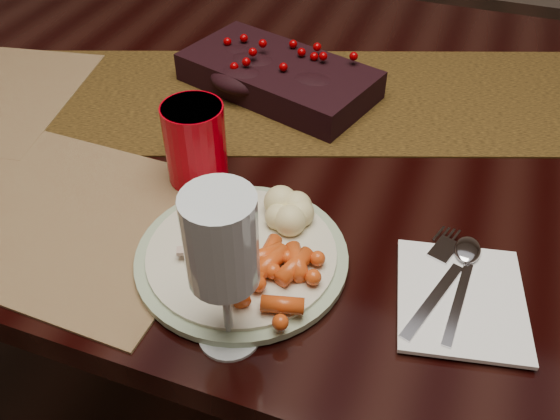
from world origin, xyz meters
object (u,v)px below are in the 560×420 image
(dinner_plate, at_px, (242,255))
(centerpiece, at_px, (278,72))
(placemat_main, at_px, (60,215))
(mashed_potatoes, at_px, (286,202))
(red_cup, at_px, (195,143))
(turkey_shreds, at_px, (216,248))
(dining_table, at_px, (344,285))
(wine_glass, at_px, (224,275))
(baby_carrots, at_px, (284,278))
(napkin, at_px, (461,299))

(dinner_plate, bearing_deg, centerpiece, 103.92)
(placemat_main, bearing_deg, mashed_potatoes, 17.58)
(dinner_plate, relative_size, red_cup, 2.24)
(placemat_main, height_order, dinner_plate, dinner_plate)
(placemat_main, bearing_deg, turkey_shreds, -0.03)
(placemat_main, bearing_deg, dinner_plate, 3.28)
(dining_table, xyz_separation_m, placemat_main, (-0.31, -0.33, 0.38))
(mashed_potatoes, relative_size, red_cup, 0.76)
(turkey_shreds, xyz_separation_m, wine_glass, (0.05, -0.09, 0.07))
(baby_carrots, xyz_separation_m, wine_glass, (-0.03, -0.07, 0.07))
(centerpiece, relative_size, turkey_shreds, 4.93)
(placemat_main, xyz_separation_m, dinner_plate, (0.25, 0.01, 0.01))
(placemat_main, distance_m, red_cup, 0.20)
(mashed_potatoes, distance_m, turkey_shreds, 0.10)
(baby_carrots, height_order, napkin, baby_carrots)
(turkey_shreds, xyz_separation_m, red_cup, (-0.09, 0.14, 0.03))
(napkin, distance_m, red_cup, 0.38)
(dinner_plate, height_order, turkey_shreds, turkey_shreds)
(dining_table, xyz_separation_m, turkey_shreds, (-0.09, -0.34, 0.40))
(centerpiece, relative_size, red_cup, 2.82)
(mashed_potatoes, xyz_separation_m, wine_glass, (0.00, -0.17, 0.05))
(dining_table, distance_m, mashed_potatoes, 0.49)
(dinner_plate, relative_size, napkin, 1.56)
(centerpiece, relative_size, napkin, 1.96)
(placemat_main, height_order, red_cup, red_cup)
(mashed_potatoes, bearing_deg, napkin, -12.01)
(mashed_potatoes, height_order, wine_glass, wine_glass)
(baby_carrots, height_order, wine_glass, wine_glass)
(napkin, xyz_separation_m, wine_glass, (-0.22, -0.13, 0.09))
(placemat_main, bearing_deg, baby_carrots, -2.74)
(placemat_main, distance_m, napkin, 0.50)
(centerpiece, height_order, napkin, centerpiece)
(placemat_main, xyz_separation_m, mashed_potatoes, (0.28, 0.08, 0.04))
(mashed_potatoes, distance_m, napkin, 0.23)
(dining_table, xyz_separation_m, dinner_plate, (-0.06, -0.33, 0.39))
(dinner_plate, xyz_separation_m, napkin, (0.25, 0.03, -0.00))
(wine_glass, bearing_deg, centerpiece, 104.33)
(placemat_main, bearing_deg, centerpiece, 70.04)
(dinner_plate, relative_size, mashed_potatoes, 2.97)
(dining_table, distance_m, centerpiece, 0.44)
(baby_carrots, bearing_deg, napkin, 16.95)
(centerpiece, bearing_deg, placemat_main, -111.78)
(dinner_plate, relative_size, wine_glass, 1.31)
(dining_table, bearing_deg, mashed_potatoes, -97.51)
(dinner_plate, bearing_deg, baby_carrots, -26.18)
(dining_table, distance_m, dinner_plate, 0.51)
(mashed_potatoes, bearing_deg, baby_carrots, -71.41)
(centerpiece, relative_size, wine_glass, 1.64)
(dining_table, relative_size, dinner_plate, 7.25)
(mashed_potatoes, height_order, napkin, mashed_potatoes)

